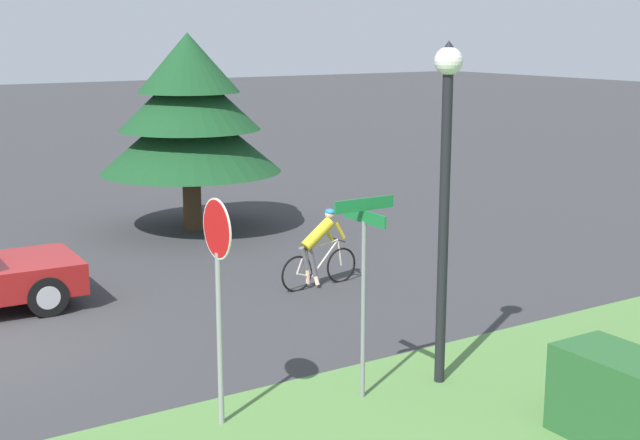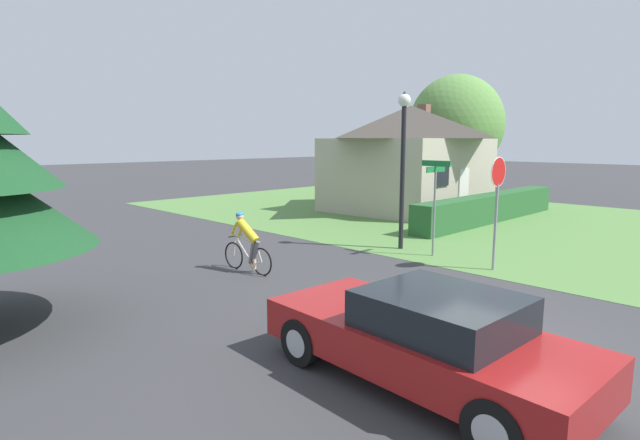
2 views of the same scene
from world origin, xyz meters
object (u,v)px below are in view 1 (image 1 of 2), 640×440
object	(u,v)px
cyclist	(319,250)
street_name_sign	(364,261)
street_lamp	(446,162)
stop_sign	(218,266)
conifer_tall_near	(189,113)

from	to	relation	value
cyclist	street_name_sign	size ratio (longest dim) A/B	0.65
cyclist	street_lamp	distance (m)	5.52
street_lamp	street_name_sign	distance (m)	1.71
stop_sign	street_lamp	world-z (taller)	street_lamp
street_lamp	street_name_sign	size ratio (longest dim) A/B	1.73
street_name_sign	cyclist	bearing A→B (deg)	153.79
stop_sign	street_lamp	xyz separation A→B (m)	(0.41, 3.14, 1.05)
cyclist	conifer_tall_near	size ratio (longest dim) A/B	0.37
cyclist	street_lamp	world-z (taller)	street_lamp
cyclist	street_name_sign	bearing A→B (deg)	-120.44
street_lamp	street_name_sign	xyz separation A→B (m)	(-0.13, -1.21, -1.21)
cyclist	conifer_tall_near	xyz separation A→B (m)	(-5.85, 0.06, 2.12)
cyclist	stop_sign	size ratio (longest dim) A/B	0.61
cyclist	street_lamp	xyz separation A→B (m)	(4.86, -1.12, 2.35)
street_name_sign	conifer_tall_near	world-z (taller)	conifer_tall_near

